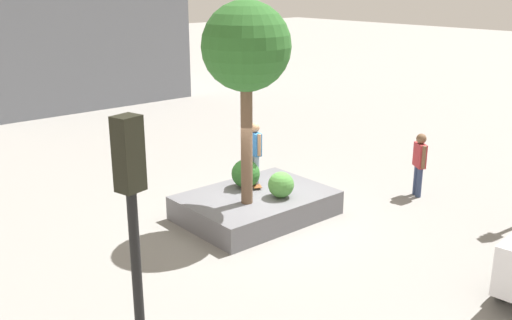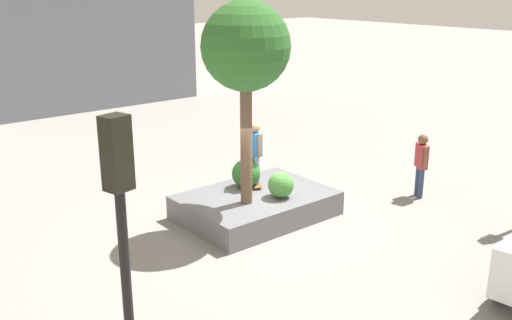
{
  "view_description": "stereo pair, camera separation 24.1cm",
  "coord_description": "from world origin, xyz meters",
  "px_view_note": "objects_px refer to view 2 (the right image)",
  "views": [
    {
      "loc": [
        9.0,
        10.16,
        5.76
      ],
      "look_at": [
        0.11,
        -0.25,
        1.51
      ],
      "focal_mm": 40.59,
      "sensor_mm": 36.0,
      "label": 1
    },
    {
      "loc": [
        8.82,
        10.32,
        5.76
      ],
      "look_at": [
        0.11,
        -0.25,
        1.51
      ],
      "focal_mm": 40.59,
      "sensor_mm": 36.0,
      "label": 2
    }
  ],
  "objects_px": {
    "plaza_tree": "(246,49)",
    "traffic_light_corner": "(122,234)",
    "skateboarder": "(255,149)",
    "passerby_with_bag": "(421,161)",
    "skateboard": "(255,183)",
    "planter_ledge": "(256,205)"
  },
  "relations": [
    {
      "from": "plaza_tree",
      "to": "traffic_light_corner",
      "type": "distance_m",
      "value": 7.31
    },
    {
      "from": "skateboarder",
      "to": "passerby_with_bag",
      "type": "height_order",
      "value": "skateboarder"
    },
    {
      "from": "skateboard",
      "to": "skateboarder",
      "type": "bearing_deg",
      "value": 63.43
    },
    {
      "from": "skateboard",
      "to": "passerby_with_bag",
      "type": "height_order",
      "value": "passerby_with_bag"
    },
    {
      "from": "planter_ledge",
      "to": "skateboard",
      "type": "bearing_deg",
      "value": -127.82
    },
    {
      "from": "planter_ledge",
      "to": "passerby_with_bag",
      "type": "xyz_separation_m",
      "value": [
        -4.4,
        1.79,
        0.73
      ]
    },
    {
      "from": "planter_ledge",
      "to": "skateboarder",
      "type": "bearing_deg",
      "value": -127.82
    },
    {
      "from": "traffic_light_corner",
      "to": "passerby_with_bag",
      "type": "bearing_deg",
      "value": -163.23
    },
    {
      "from": "plaza_tree",
      "to": "skateboard",
      "type": "bearing_deg",
      "value": -139.23
    },
    {
      "from": "planter_ledge",
      "to": "plaza_tree",
      "type": "relative_size",
      "value": 0.77
    },
    {
      "from": "traffic_light_corner",
      "to": "passerby_with_bag",
      "type": "xyz_separation_m",
      "value": [
        -10.45,
        -3.15,
        -1.97
      ]
    },
    {
      "from": "skateboarder",
      "to": "passerby_with_bag",
      "type": "bearing_deg",
      "value": 150.08
    },
    {
      "from": "planter_ledge",
      "to": "skateboarder",
      "type": "distance_m",
      "value": 1.46
    },
    {
      "from": "plaza_tree",
      "to": "skateboarder",
      "type": "distance_m",
      "value": 2.96
    },
    {
      "from": "plaza_tree",
      "to": "passerby_with_bag",
      "type": "distance_m",
      "value": 6.11
    },
    {
      "from": "skateboarder",
      "to": "traffic_light_corner",
      "type": "bearing_deg",
      "value": 40.21
    },
    {
      "from": "skateboard",
      "to": "passerby_with_bag",
      "type": "xyz_separation_m",
      "value": [
        -4.0,
        2.3,
        0.37
      ]
    },
    {
      "from": "skateboard",
      "to": "skateboarder",
      "type": "height_order",
      "value": "skateboarder"
    },
    {
      "from": "passerby_with_bag",
      "to": "plaza_tree",
      "type": "bearing_deg",
      "value": -16.7
    },
    {
      "from": "plaza_tree",
      "to": "passerby_with_bag",
      "type": "bearing_deg",
      "value": 163.3
    },
    {
      "from": "skateboard",
      "to": "passerby_with_bag",
      "type": "relative_size",
      "value": 0.45
    },
    {
      "from": "plaza_tree",
      "to": "planter_ledge",
      "type": "bearing_deg",
      "value": -151.16
    }
  ]
}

